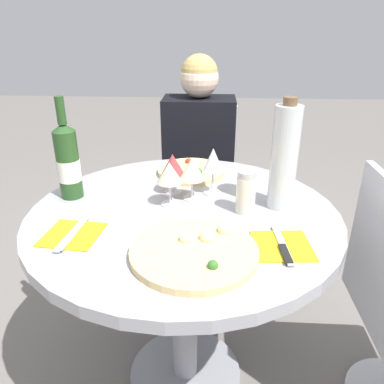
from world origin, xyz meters
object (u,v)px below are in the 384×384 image
at_px(wine_bottle, 68,161).
at_px(pizza_large, 195,251).
at_px(tall_carafe, 284,158).
at_px(chair_behind_diner, 199,191).
at_px(dining_table, 184,246).
at_px(seated_diner, 198,184).

bearing_deg(wine_bottle, pizza_large, -37.06).
relative_size(pizza_large, tall_carafe, 0.94).
relative_size(chair_behind_diner, wine_bottle, 2.57).
height_order(dining_table, pizza_large, pizza_large).
bearing_deg(wine_bottle, seated_diner, 57.89).
bearing_deg(wine_bottle, tall_carafe, -2.98).
distance_m(chair_behind_diner, tall_carafe, 1.00).
bearing_deg(tall_carafe, dining_table, -171.45).
distance_m(chair_behind_diner, seated_diner, 0.18).
height_order(chair_behind_diner, pizza_large, chair_behind_diner).
xyz_separation_m(dining_table, pizza_large, (0.05, -0.25, 0.15)).
relative_size(seated_diner, tall_carafe, 3.29).
xyz_separation_m(seated_diner, pizza_large, (0.03, -0.97, 0.23)).
relative_size(dining_table, seated_diner, 0.85).
distance_m(pizza_large, tall_carafe, 0.42).
height_order(dining_table, seated_diner, seated_diner).
bearing_deg(tall_carafe, chair_behind_diner, 109.45).
height_order(dining_table, tall_carafe, tall_carafe).
bearing_deg(pizza_large, chair_behind_diner, 91.67).
xyz_separation_m(dining_table, chair_behind_diner, (0.02, 0.87, -0.19)).
height_order(seated_diner, wine_bottle, seated_diner).
bearing_deg(pizza_large, tall_carafe, 48.58).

